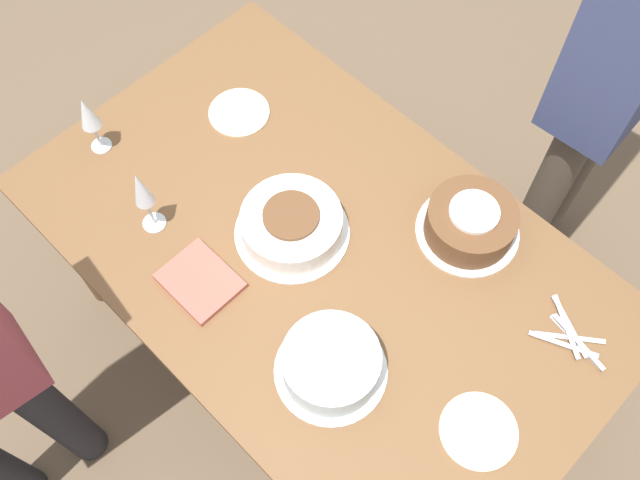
% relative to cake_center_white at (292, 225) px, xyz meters
% --- Properties ---
extents(ground_plane, '(12.00, 12.00, 0.00)m').
position_rel_cake_center_white_xyz_m(ground_plane, '(-0.09, -0.02, -0.79)').
color(ground_plane, brown).
extents(dining_table, '(1.57, 0.97, 0.75)m').
position_rel_cake_center_white_xyz_m(dining_table, '(-0.09, -0.02, -0.15)').
color(dining_table, brown).
rests_on(dining_table, ground_plane).
extents(cake_center_white, '(0.30, 0.30, 0.10)m').
position_rel_cake_center_white_xyz_m(cake_center_white, '(0.00, 0.00, 0.00)').
color(cake_center_white, white).
rests_on(cake_center_white, dining_table).
extents(cake_front_chocolate, '(0.27, 0.27, 0.11)m').
position_rel_cake_center_white_xyz_m(cake_front_chocolate, '(-0.32, -0.33, 0.01)').
color(cake_front_chocolate, white).
rests_on(cake_front_chocolate, dining_table).
extents(cake_back_decorated, '(0.27, 0.27, 0.10)m').
position_rel_cake_center_white_xyz_m(cake_back_decorated, '(-0.33, 0.20, 0.01)').
color(cake_back_decorated, white).
rests_on(cake_back_decorated, dining_table).
extents(wine_glass_near, '(0.06, 0.06, 0.23)m').
position_rel_cake_center_white_xyz_m(wine_glass_near, '(0.28, 0.24, 0.12)').
color(wine_glass_near, silver).
rests_on(wine_glass_near, dining_table).
extents(wine_glass_far, '(0.06, 0.06, 0.20)m').
position_rel_cake_center_white_xyz_m(wine_glass_far, '(0.58, 0.18, 0.10)').
color(wine_glass_far, silver).
rests_on(wine_glass_far, dining_table).
extents(dessert_plate_left, '(0.18, 0.18, 0.01)m').
position_rel_cake_center_white_xyz_m(dessert_plate_left, '(-0.67, 0.06, -0.04)').
color(dessert_plate_left, beige).
rests_on(dessert_plate_left, dining_table).
extents(dessert_plate_right, '(0.18, 0.18, 0.01)m').
position_rel_cake_center_white_xyz_m(dessert_plate_right, '(0.39, -0.17, -0.04)').
color(dessert_plate_right, beige).
rests_on(dessert_plate_right, dining_table).
extents(fork_pile, '(0.20, 0.13, 0.02)m').
position_rel_cake_center_white_xyz_m(fork_pile, '(-0.69, -0.27, -0.03)').
color(fork_pile, silver).
rests_on(fork_pile, dining_table).
extents(napkin_stack, '(0.19, 0.15, 0.02)m').
position_rel_cake_center_white_xyz_m(napkin_stack, '(0.06, 0.26, -0.03)').
color(napkin_stack, '#B75B4C').
rests_on(napkin_stack, dining_table).
extents(person_cutting, '(0.24, 0.41, 1.71)m').
position_rel_cake_center_white_xyz_m(person_cutting, '(-0.35, -0.88, 0.25)').
color(person_cutting, '#4C4238').
rests_on(person_cutting, ground_plane).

